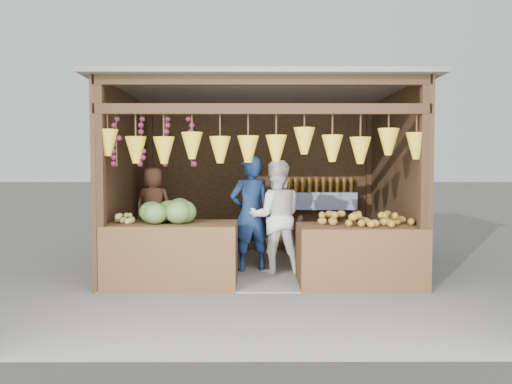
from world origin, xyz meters
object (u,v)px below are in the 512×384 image
counter_left (172,254)px  woman_standing (276,217)px  counter_right (359,255)px  man_standing (250,214)px  vendor_seated (153,206)px

counter_left → woman_standing: bearing=28.6°
counter_right → woman_standing: bearing=144.9°
counter_right → man_standing: man_standing is taller
counter_left → counter_right: counter_left is taller
vendor_seated → woman_standing: bearing=173.4°
counter_left → vendor_seated: vendor_seated is taller
woman_standing → vendor_seated: woman_standing is taller
counter_right → counter_left: bearing=-179.9°
man_standing → vendor_seated: (-1.48, 0.44, 0.09)m
counter_left → vendor_seated: bearing=111.3°
counter_left → woman_standing: woman_standing is taller
counter_right → woman_standing: 1.34m
counter_left → woman_standing: size_ratio=1.02×
man_standing → vendor_seated: 1.55m
counter_left → man_standing: (0.99, 0.83, 0.43)m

